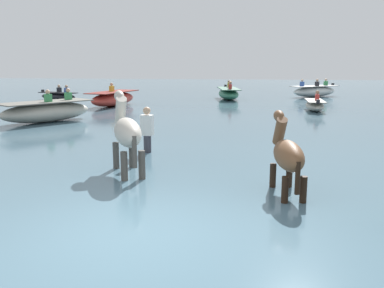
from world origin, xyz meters
The scene contains 11 objects.
ground_plane centered at (0.00, 0.00, 0.00)m, with size 120.00×120.00×0.00m, color #756B56.
water_surface centered at (0.00, 10.00, 0.21)m, with size 90.00×90.00×0.43m, color #476675.
horse_lead_pinto centered at (-1.05, 3.16, 1.27)m, with size 1.20×1.90×2.14m.
horse_trailing_bay centered at (2.22, 2.14, 1.10)m, with size 0.66×1.72×1.86m.
boat_mid_outer centered at (4.76, 15.94, 0.69)m, with size 0.96×2.69×0.99m.
boat_far_inshore centered at (0.19, 21.94, 0.79)m, with size 1.84×4.00×1.19m.
boat_near_port centered at (-10.45, 19.67, 0.69)m, with size 2.84×1.68×0.98m.
boat_distant_east centered at (-6.51, 10.33, 0.84)m, with size 3.31×3.91×1.30m.
boat_distant_west centered at (6.05, 24.77, 0.81)m, with size 3.80×3.45×1.24m.
boat_mid_channel centered at (-5.88, 16.76, 0.82)m, with size 2.16×3.97×1.27m.
person_onlooker_left centered at (-1.12, 5.24, 0.87)m, with size 0.34×0.23×1.63m.
Camera 1 is at (1.51, -5.28, 2.76)m, focal length 38.88 mm.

